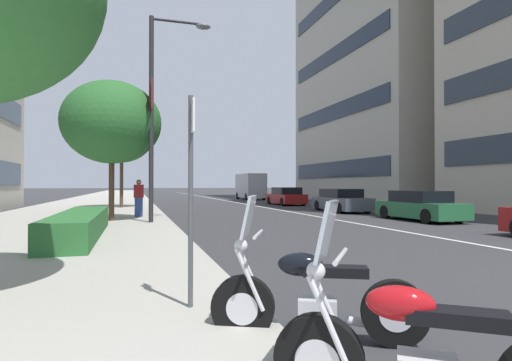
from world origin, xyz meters
The scene contains 15 objects.
sidewalk_right_plaza centered at (30.00, 11.44, 0.07)m, with size 160.00×8.19×0.15m, color #A39E93.
lane_centre_stripe centered at (35.00, 0.00, 0.00)m, with size 110.00×0.16×0.01m, color silver.
motorcycle_second_in_row centered at (-0.20, 6.95, 0.44)m, with size 1.33×1.79×1.49m.
motorcycle_by_sign_pole centered at (1.27, 7.07, 0.45)m, with size 1.03×2.04×1.49m.
car_mid_block_traffic centered at (12.74, -3.44, 0.63)m, with size 4.34×1.81×1.33m.
car_far_down_avenue centered at (19.16, -3.01, 0.65)m, with size 4.74×1.99×1.35m.
car_lead_in_lane centered at (27.63, -2.76, 0.65)m, with size 4.48×1.98×1.39m.
delivery_van_ahead centered at (40.06, -3.38, 1.48)m, with size 5.53×2.14×2.78m.
parking_sign_by_curb centered at (2.34, 8.16, 1.66)m, with size 0.32×0.06×2.51m.
street_lamp_with_banners centered at (13.66, 7.83, 5.00)m, with size 1.26×2.41×8.00m.
clipped_hedge_bed centered at (9.76, 10.25, 0.49)m, with size 6.71×1.10×0.67m, color #28602D.
street_tree_mid_sidewalk centered at (14.88, 9.68, 4.12)m, with size 3.93×3.93×5.65m.
street_tree_near_plaza_corner centered at (24.81, 9.58, 4.64)m, with size 3.82×3.82×6.13m.
pedestrian_on_plaza centered at (16.62, 8.60, 1.00)m, with size 0.33×0.44×1.69m.
office_tower_near_left centered at (31.92, -20.04, 18.99)m, with size 19.29×21.48×37.97m.
Camera 1 is at (-2.50, 8.81, 1.60)m, focal length 28.46 mm.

